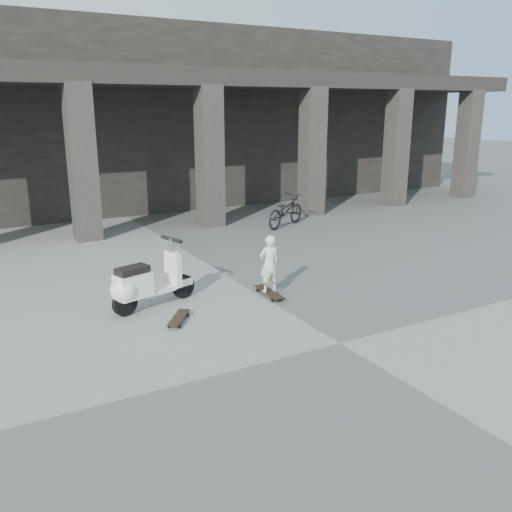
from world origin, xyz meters
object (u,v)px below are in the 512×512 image
skateboard_spare (179,318)px  scooter (140,285)px  longboard (269,292)px  bicycle (285,211)px  child (269,264)px

skateboard_spare → scooter: bearing=61.9°
longboard → skateboard_spare: 1.97m
skateboard_spare → bicycle: size_ratio=0.40×
longboard → bicycle: bicycle is taller
child → scooter: (-2.30, 0.43, -0.16)m
scooter → bicycle: scooter is taller
child → scooter: bearing=-7.2°
child → scooter: size_ratio=0.65×
skateboard_spare → child: child is taller
longboard → bicycle: (3.48, 4.98, 0.39)m
longboard → child: size_ratio=0.83×
skateboard_spare → scooter: 0.96m
child → longboard: bearing=3.3°
scooter → child: bearing=-27.2°
longboard → child: bearing=-86.6°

